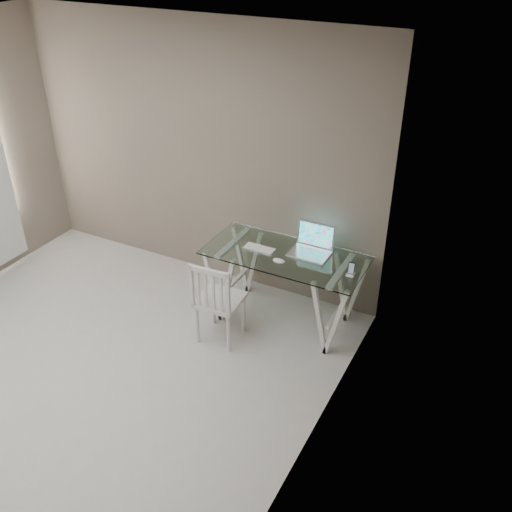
{
  "coord_description": "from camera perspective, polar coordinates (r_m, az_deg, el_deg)",
  "views": [
    {
      "loc": [
        3.03,
        -2.35,
        3.45
      ],
      "look_at": [
        1.05,
        1.49,
        0.85
      ],
      "focal_mm": 40.0,
      "sensor_mm": 36.0,
      "label": 1
    }
  ],
  "objects": [
    {
      "name": "mouse",
      "position": [
        5.13,
        2.29,
        -0.49
      ],
      "size": [
        0.12,
        0.07,
        0.04
      ],
      "primitive_type": "ellipsoid",
      "color": "white",
      "rests_on": "desk"
    },
    {
      "name": "desk",
      "position": [
        5.46,
        2.85,
        -3.12
      ],
      "size": [
        1.5,
        0.7,
        0.75
      ],
      "color": "silver",
      "rests_on": "ground"
    },
    {
      "name": "laptop",
      "position": [
        5.3,
        5.63,
        1.03
      ],
      "size": [
        0.37,
        0.3,
        0.26
      ],
      "color": "silver",
      "rests_on": "desk"
    },
    {
      "name": "keyboard",
      "position": [
        5.35,
        0.33,
        0.75
      ],
      "size": [
        0.31,
        0.13,
        0.01
      ],
      "primitive_type": "cube",
      "color": "silver",
      "rests_on": "desk"
    },
    {
      "name": "chair",
      "position": [
        5.14,
        -4.01,
        -4.33
      ],
      "size": [
        0.42,
        0.42,
        0.87
      ],
      "rotation": [
        0.0,
        0.0,
        0.06
      ],
      "color": "silver",
      "rests_on": "ground"
    },
    {
      "name": "room",
      "position": [
        4.26,
        -23.02,
        4.49
      ],
      "size": [
        4.5,
        4.52,
        2.71
      ],
      "color": "#AFADA8",
      "rests_on": "ground"
    },
    {
      "name": "phone_dock",
      "position": [
        5.01,
        9.46,
        -1.58
      ],
      "size": [
        0.07,
        0.07,
        0.12
      ],
      "color": "white",
      "rests_on": "desk"
    }
  ]
}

